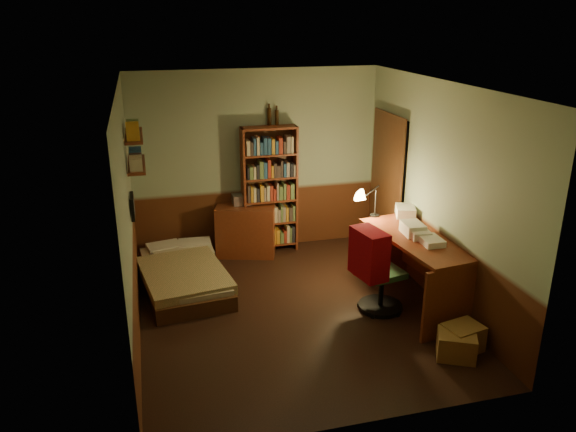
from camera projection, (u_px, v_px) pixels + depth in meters
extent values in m
cube|color=black|center=(293.00, 312.00, 6.60)|extent=(3.50, 4.00, 0.02)
cube|color=silver|center=(294.00, 85.00, 5.70)|extent=(3.50, 4.00, 0.02)
cube|color=gray|center=(257.00, 162.00, 7.98)|extent=(3.50, 0.02, 2.60)
cube|color=gray|center=(128.00, 221.00, 5.73)|extent=(0.02, 4.00, 2.60)
cube|color=gray|center=(439.00, 194.00, 6.57)|extent=(0.02, 4.00, 2.60)
cube|color=gray|center=(362.00, 288.00, 4.32)|extent=(3.50, 0.02, 2.60)
cube|color=black|center=(388.00, 187.00, 7.84)|extent=(0.06, 0.90, 2.00)
cube|color=#3C2111|center=(386.00, 188.00, 7.83)|extent=(0.02, 0.98, 2.08)
cube|color=olive|center=(183.00, 268.00, 7.10)|extent=(1.10, 1.81, 0.51)
cube|color=#612814|center=(246.00, 231.00, 8.02)|extent=(0.91, 0.63, 0.73)
cube|color=#B2B2B7|center=(242.00, 199.00, 7.98)|extent=(0.26, 0.20, 0.14)
cube|color=#612814|center=(270.00, 190.00, 8.00)|extent=(0.79, 0.25, 1.83)
cylinder|color=black|center=(269.00, 117.00, 7.75)|extent=(0.08, 0.08, 0.24)
cylinder|color=black|center=(277.00, 117.00, 7.78)|extent=(0.07, 0.07, 0.21)
cube|color=#612814|center=(415.00, 271.00, 6.63)|extent=(0.86, 1.67, 0.86)
cube|color=silver|center=(405.00, 211.00, 7.14)|extent=(0.32, 0.38, 0.13)
cone|color=black|center=(376.00, 191.00, 7.04)|extent=(0.26, 0.26, 0.68)
cube|color=#2E6538|center=(383.00, 266.00, 6.46)|extent=(0.64, 0.59, 1.11)
cube|color=#A80816|center=(355.00, 192.00, 6.33)|extent=(0.41, 0.53, 0.56)
cube|color=#612814|center=(136.00, 165.00, 6.66)|extent=(0.20, 0.90, 0.03)
cube|color=#612814|center=(134.00, 136.00, 6.54)|extent=(0.20, 0.90, 0.03)
cube|color=black|center=(132.00, 206.00, 6.30)|extent=(0.04, 0.32, 0.26)
cube|color=olive|center=(463.00, 338.00, 5.79)|extent=(0.43, 0.37, 0.28)
cube|color=olive|center=(456.00, 345.00, 5.67)|extent=(0.47, 0.44, 0.27)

